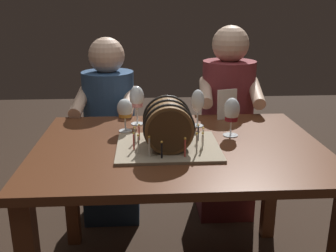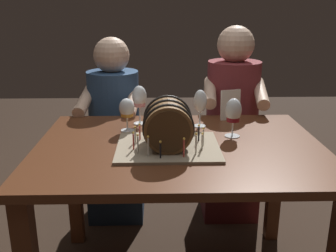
# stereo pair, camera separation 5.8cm
# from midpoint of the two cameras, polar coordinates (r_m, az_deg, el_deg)

# --- Properties ---
(dining_table) EXTENTS (1.26, 0.92, 0.74)m
(dining_table) POSITION_cam_midpoint_polar(r_m,az_deg,el_deg) (1.76, 2.60, -6.12)
(dining_table) COLOR #562D19
(dining_table) RESTS_ON ground
(barrel_cake) EXTENTS (0.44, 0.37, 0.22)m
(barrel_cake) POSITION_cam_midpoint_polar(r_m,az_deg,el_deg) (1.64, 1.01, -0.20)
(barrel_cake) COLOR gray
(barrel_cake) RESTS_ON dining_table
(wine_glass_empty) EXTENTS (0.07, 0.07, 0.19)m
(wine_glass_empty) POSITION_cam_midpoint_polar(r_m,az_deg,el_deg) (1.94, 5.57, 3.50)
(wine_glass_empty) COLOR white
(wine_glass_empty) RESTS_ON dining_table
(wine_glass_red) EXTENTS (0.07, 0.07, 0.18)m
(wine_glass_red) POSITION_cam_midpoint_polar(r_m,az_deg,el_deg) (1.81, 10.42, 1.97)
(wine_glass_red) COLOR white
(wine_glass_red) RESTS_ON dining_table
(wine_glass_amber) EXTENTS (0.07, 0.07, 0.16)m
(wine_glass_amber) POSITION_cam_midpoint_polar(r_m,az_deg,el_deg) (1.87, -5.16, 2.42)
(wine_glass_amber) COLOR white
(wine_glass_amber) RESTS_ON dining_table
(wine_glass_rose) EXTENTS (0.07, 0.07, 0.20)m
(wine_glass_rose) POSITION_cam_midpoint_polar(r_m,az_deg,el_deg) (1.97, -3.35, 4.05)
(wine_glass_rose) COLOR white
(wine_glass_rose) RESTS_ON dining_table
(menu_card) EXTENTS (0.11, 0.04, 0.16)m
(menu_card) POSITION_cam_midpoint_polar(r_m,az_deg,el_deg) (2.09, 9.89, 3.05)
(menu_card) COLOR silver
(menu_card) RESTS_ON dining_table
(person_seated_left) EXTENTS (0.37, 0.47, 1.15)m
(person_seated_left) POSITION_cam_midpoint_polar(r_m,az_deg,el_deg) (2.46, -7.08, -1.98)
(person_seated_left) COLOR #1B2D46
(person_seated_left) RESTS_ON ground
(person_seated_right) EXTENTS (0.39, 0.48, 1.21)m
(person_seated_right) POSITION_cam_midpoint_polar(r_m,az_deg,el_deg) (2.49, 9.87, -0.99)
(person_seated_right) COLOR #4C1B1E
(person_seated_right) RESTS_ON ground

